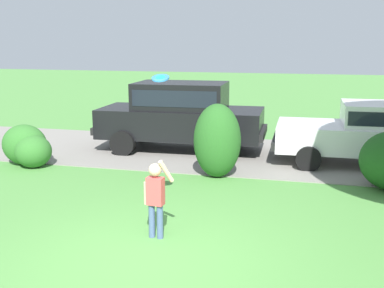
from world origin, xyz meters
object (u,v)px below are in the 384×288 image
Objects in this scene: parked_suv at (181,113)px; child_thrower at (156,194)px; frisbee at (160,78)px; parked_sedan at (367,131)px.

child_thrower is at bearing -78.30° from parked_suv.
frisbee is at bearing 97.53° from child_thrower.
child_thrower is 4.57× the size of frisbee.
child_thrower is at bearing -123.15° from parked_sedan.
parked_suv is 6.15m from child_thrower.
parked_sedan is 6.48m from frisbee.
parked_suv is (-4.90, 0.41, 0.23)m from parked_sedan.
parked_suv reaches higher than parked_sedan.
parked_sedan is at bearing 53.49° from frisbee.
parked_suv is at bearing 101.70° from child_thrower.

